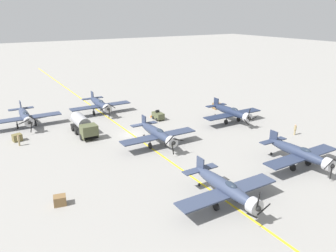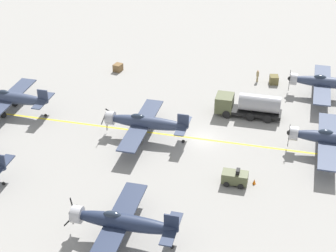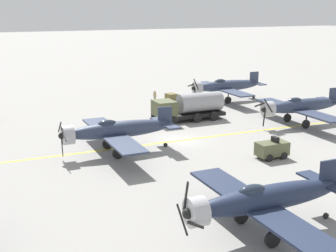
{
  "view_description": "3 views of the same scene",
  "coord_description": "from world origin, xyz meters",
  "px_view_note": "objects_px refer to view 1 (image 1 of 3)",
  "views": [
    {
      "loc": [
        21.17,
        46.51,
        19.2
      ],
      "look_at": [
        -4.85,
        3.31,
        1.69
      ],
      "focal_mm": 35.0,
      "sensor_mm": 36.0,
      "label": 1
    },
    {
      "loc": [
        -54.0,
        -9.66,
        33.57
      ],
      "look_at": [
        -4.52,
        2.66,
        3.89
      ],
      "focal_mm": 60.0,
      "sensor_mm": 36.0,
      "label": 2
    },
    {
      "loc": [
        -37.78,
        17.63,
        12.17
      ],
      "look_at": [
        -0.13,
        0.94,
        1.57
      ],
      "focal_mm": 50.0,
      "sensor_mm": 36.0,
      "label": 3
    }
  ],
  "objects_px": {
    "airplane_far_left": "(300,153)",
    "supply_crate_outboard": "(217,106)",
    "airplane_near_center": "(100,104)",
    "ground_crew_inspecting": "(295,129)",
    "airplane_far_center": "(226,188)",
    "airplane_mid_left": "(232,112)",
    "supply_crate_mid_lane": "(60,200)",
    "ground_crew_walking": "(19,140)",
    "tow_tractor": "(158,116)",
    "airplane_near_right": "(25,116)",
    "traffic_cone": "(151,116)",
    "supply_crate_by_tanker": "(17,138)",
    "fuel_tanker": "(83,126)",
    "airplane_mid_center": "(158,134)"
  },
  "relations": [
    {
      "from": "airplane_far_left",
      "to": "supply_crate_outboard",
      "type": "distance_m",
      "value": 28.44
    },
    {
      "from": "airplane_near_center",
      "to": "ground_crew_inspecting",
      "type": "relative_size",
      "value": 6.62
    },
    {
      "from": "airplane_far_center",
      "to": "airplane_mid_left",
      "type": "bearing_deg",
      "value": -149.26
    },
    {
      "from": "airplane_near_center",
      "to": "airplane_far_left",
      "type": "xyz_separation_m",
      "value": [
        -13.83,
        36.42,
        0.0
      ]
    },
    {
      "from": "supply_crate_mid_lane",
      "to": "ground_crew_walking",
      "type": "bearing_deg",
      "value": -86.23
    },
    {
      "from": "tow_tractor",
      "to": "supply_crate_outboard",
      "type": "bearing_deg",
      "value": -179.91
    },
    {
      "from": "airplane_near_right",
      "to": "traffic_cone",
      "type": "relative_size",
      "value": 21.82
    },
    {
      "from": "airplane_far_center",
      "to": "supply_crate_by_tanker",
      "type": "height_order",
      "value": "airplane_far_center"
    },
    {
      "from": "airplane_far_center",
      "to": "fuel_tanker",
      "type": "height_order",
      "value": "airplane_far_center"
    },
    {
      "from": "tow_tractor",
      "to": "ground_crew_walking",
      "type": "distance_m",
      "value": 24.48
    },
    {
      "from": "airplane_far_left",
      "to": "supply_crate_outboard",
      "type": "relative_size",
      "value": 7.92
    },
    {
      "from": "airplane_far_center",
      "to": "airplane_near_center",
      "type": "bearing_deg",
      "value": -106.92
    },
    {
      "from": "ground_crew_inspecting",
      "to": "traffic_cone",
      "type": "height_order",
      "value": "ground_crew_inspecting"
    },
    {
      "from": "supply_crate_outboard",
      "to": "traffic_cone",
      "type": "relative_size",
      "value": 2.76
    },
    {
      "from": "airplane_mid_left",
      "to": "traffic_cone",
      "type": "xyz_separation_m",
      "value": [
        11.16,
        -10.4,
        -1.74
      ]
    },
    {
      "from": "ground_crew_inspecting",
      "to": "supply_crate_mid_lane",
      "type": "distance_m",
      "value": 38.58
    },
    {
      "from": "airplane_mid_center",
      "to": "ground_crew_walking",
      "type": "xyz_separation_m",
      "value": [
        18.04,
        -10.94,
        -1.09
      ]
    },
    {
      "from": "airplane_near_center",
      "to": "supply_crate_outboard",
      "type": "height_order",
      "value": "airplane_near_center"
    },
    {
      "from": "airplane_near_right",
      "to": "supply_crate_mid_lane",
      "type": "relative_size",
      "value": 9.52
    },
    {
      "from": "airplane_far_left",
      "to": "ground_crew_inspecting",
      "type": "bearing_deg",
      "value": -123.7
    },
    {
      "from": "supply_crate_by_tanker",
      "to": "airplane_far_left",
      "type": "bearing_deg",
      "value": 136.2
    },
    {
      "from": "airplane_mid_left",
      "to": "fuel_tanker",
      "type": "distance_m",
      "value": 26.41
    },
    {
      "from": "supply_crate_mid_lane",
      "to": "airplane_far_left",
      "type": "bearing_deg",
      "value": 166.35
    },
    {
      "from": "ground_crew_walking",
      "to": "ground_crew_inspecting",
      "type": "bearing_deg",
      "value": 155.11
    },
    {
      "from": "airplane_mid_left",
      "to": "traffic_cone",
      "type": "distance_m",
      "value": 15.36
    },
    {
      "from": "airplane_far_center",
      "to": "airplane_far_left",
      "type": "distance_m",
      "value": 14.2
    },
    {
      "from": "supply_crate_mid_lane",
      "to": "airplane_mid_center",
      "type": "bearing_deg",
      "value": -152.38
    },
    {
      "from": "airplane_mid_left",
      "to": "airplane_near_right",
      "type": "height_order",
      "value": "airplane_mid_left"
    },
    {
      "from": "airplane_near_center",
      "to": "traffic_cone",
      "type": "bearing_deg",
      "value": 123.98
    },
    {
      "from": "airplane_mid_left",
      "to": "airplane_far_center",
      "type": "relative_size",
      "value": 1.0
    },
    {
      "from": "fuel_tanker",
      "to": "airplane_mid_left",
      "type": "bearing_deg",
      "value": 162.35
    },
    {
      "from": "airplane_far_center",
      "to": "supply_crate_by_tanker",
      "type": "relative_size",
      "value": 8.88
    },
    {
      "from": "airplane_mid_center",
      "to": "supply_crate_outboard",
      "type": "xyz_separation_m",
      "value": [
        -20.65,
        -11.33,
        -1.38
      ]
    },
    {
      "from": "airplane_near_center",
      "to": "airplane_far_left",
      "type": "height_order",
      "value": "same"
    },
    {
      "from": "airplane_mid_left",
      "to": "airplane_mid_center",
      "type": "relative_size",
      "value": 1.0
    },
    {
      "from": "airplane_far_left",
      "to": "tow_tractor",
      "type": "distance_m",
      "value": 27.76
    },
    {
      "from": "tow_tractor",
      "to": "airplane_mid_center",
      "type": "bearing_deg",
      "value": 60.33
    },
    {
      "from": "tow_tractor",
      "to": "ground_crew_inspecting",
      "type": "xyz_separation_m",
      "value": [
        -15.37,
        18.86,
        0.2
      ]
    },
    {
      "from": "supply_crate_mid_lane",
      "to": "traffic_cone",
      "type": "height_order",
      "value": "supply_crate_mid_lane"
    },
    {
      "from": "airplane_mid_center",
      "to": "supply_crate_by_tanker",
      "type": "relative_size",
      "value": 8.88
    },
    {
      "from": "airplane_far_center",
      "to": "ground_crew_inspecting",
      "type": "distance_m",
      "value": 25.74
    },
    {
      "from": "tow_tractor",
      "to": "airplane_near_right",
      "type": "bearing_deg",
      "value": -21.15
    },
    {
      "from": "supply_crate_mid_lane",
      "to": "supply_crate_by_tanker",
      "type": "bearing_deg",
      "value": -86.74
    },
    {
      "from": "ground_crew_walking",
      "to": "traffic_cone",
      "type": "bearing_deg",
      "value": -174.54
    },
    {
      "from": "supply_crate_by_tanker",
      "to": "supply_crate_mid_lane",
      "type": "bearing_deg",
      "value": 93.26
    },
    {
      "from": "airplane_mid_center",
      "to": "airplane_near_center",
      "type": "distance_m",
      "value": 20.67
    },
    {
      "from": "airplane_mid_left",
      "to": "ground_crew_inspecting",
      "type": "xyz_separation_m",
      "value": [
        -4.69,
        10.38,
        -1.02
      ]
    },
    {
      "from": "ground_crew_walking",
      "to": "traffic_cone",
      "type": "height_order",
      "value": "ground_crew_walking"
    },
    {
      "from": "airplane_near_right",
      "to": "ground_crew_walking",
      "type": "bearing_deg",
      "value": 70.41
    },
    {
      "from": "traffic_cone",
      "to": "supply_crate_mid_lane",
      "type": "bearing_deg",
      "value": 44.09
    }
  ]
}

